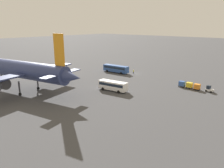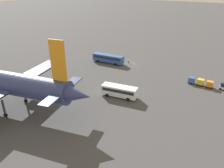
% 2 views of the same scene
% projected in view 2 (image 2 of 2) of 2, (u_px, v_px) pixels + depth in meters
% --- Properties ---
extents(ground_plane, '(600.00, 600.00, 0.00)m').
position_uv_depth(ground_plane, '(130.00, 64.00, 86.29)').
color(ground_plane, '#424244').
extents(airplane, '(44.89, 37.90, 19.08)m').
position_uv_depth(airplane, '(7.00, 83.00, 53.02)').
color(airplane, navy).
rests_on(airplane, ground).
extents(shuttle_bus_near, '(12.82, 3.73, 3.32)m').
position_uv_depth(shuttle_bus_near, '(108.00, 58.00, 86.26)').
color(shuttle_bus_near, '#2D5199').
rests_on(shuttle_bus_near, ground).
extents(shuttle_bus_far, '(10.31, 4.27, 3.23)m').
position_uv_depth(shuttle_bus_far, '(119.00, 90.00, 60.86)').
color(shuttle_bus_far, white).
rests_on(shuttle_bus_far, ground).
extents(baggage_tug, '(2.58, 1.98, 2.10)m').
position_uv_depth(baggage_tug, '(224.00, 87.00, 65.20)').
color(baggage_tug, white).
rests_on(baggage_tug, ground).
extents(worker_person, '(0.38, 0.38, 1.74)m').
position_uv_depth(worker_person, '(129.00, 61.00, 86.42)').
color(worker_person, '#1E1E2D').
rests_on(worker_person, ground).
extents(cargo_cart_orange, '(2.04, 1.74, 2.06)m').
position_uv_depth(cargo_cart_orange, '(210.00, 84.00, 66.42)').
color(cargo_cart_orange, '#38383D').
rests_on(cargo_cart_orange, ground).
extents(cargo_cart_yellow, '(2.04, 1.74, 2.06)m').
position_uv_depth(cargo_cart_yellow, '(201.00, 82.00, 67.85)').
color(cargo_cart_yellow, '#38383D').
rests_on(cargo_cart_yellow, ground).
extents(cargo_cart_blue, '(2.04, 1.74, 2.06)m').
position_uv_depth(cargo_cart_blue, '(192.00, 80.00, 69.16)').
color(cargo_cart_blue, '#38383D').
rests_on(cargo_cart_blue, ground).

